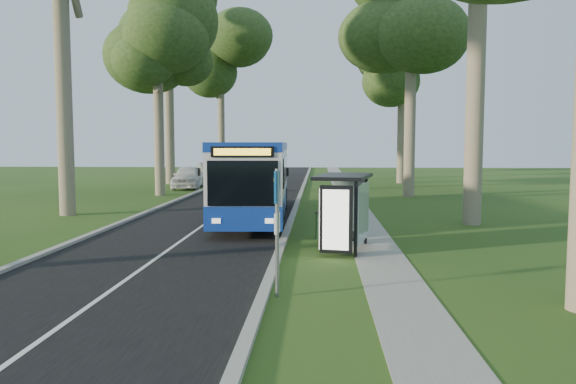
# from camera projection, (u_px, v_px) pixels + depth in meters

# --- Properties ---
(ground) EXTENTS (120.00, 120.00, 0.00)m
(ground) POSITION_uv_depth(u_px,v_px,m) (281.00, 250.00, 17.61)
(ground) COLOR #264816
(ground) RESTS_ON ground
(road) EXTENTS (7.00, 100.00, 0.02)m
(road) POSITION_uv_depth(u_px,v_px,m) (224.00, 211.00, 27.75)
(road) COLOR black
(road) RESTS_ON ground
(kerb_east) EXTENTS (0.25, 100.00, 0.12)m
(kerb_east) POSITION_uv_depth(u_px,v_px,m) (295.00, 210.00, 27.55)
(kerb_east) COLOR #9E9B93
(kerb_east) RESTS_ON ground
(kerb_west) EXTENTS (0.25, 100.00, 0.12)m
(kerb_west) POSITION_uv_depth(u_px,v_px,m) (154.00, 209.00, 27.94)
(kerb_west) COLOR #9E9B93
(kerb_west) RESTS_ON ground
(centre_line) EXTENTS (0.12, 100.00, 0.00)m
(centre_line) POSITION_uv_depth(u_px,v_px,m) (224.00, 210.00, 27.75)
(centre_line) COLOR white
(centre_line) RESTS_ON road
(footpath) EXTENTS (1.50, 100.00, 0.02)m
(footpath) POSITION_uv_depth(u_px,v_px,m) (356.00, 212.00, 27.39)
(footpath) COLOR gray
(footpath) RESTS_ON ground
(bus) EXTENTS (3.24, 12.83, 3.37)m
(bus) POSITION_uv_depth(u_px,v_px,m) (256.00, 179.00, 25.08)
(bus) COLOR silver
(bus) RESTS_ON ground
(bus_stop_sign) EXTENTS (0.12, 0.39, 2.80)m
(bus_stop_sign) POSITION_uv_depth(u_px,v_px,m) (277.00, 218.00, 12.12)
(bus_stop_sign) COLOR gray
(bus_stop_sign) RESTS_ON ground
(bus_shelter) EXTENTS (2.03, 3.00, 2.36)m
(bus_shelter) POSITION_uv_depth(u_px,v_px,m) (349.00, 199.00, 17.11)
(bus_shelter) COLOR black
(bus_shelter) RESTS_ON ground
(litter_bin) EXTENTS (0.56, 0.56, 0.98)m
(litter_bin) POSITION_uv_depth(u_px,v_px,m) (323.00, 226.00, 19.43)
(litter_bin) COLOR black
(litter_bin) RESTS_ON ground
(car_white) EXTENTS (2.46, 5.17, 1.71)m
(car_white) POSITION_uv_depth(u_px,v_px,m) (188.00, 177.00, 41.39)
(car_white) COLOR white
(car_white) RESTS_ON ground
(car_silver) EXTENTS (3.20, 4.84, 1.51)m
(car_silver) POSITION_uv_depth(u_px,v_px,m) (208.00, 170.00, 53.24)
(car_silver) COLOR #999CA0
(car_silver) RESTS_ON ground
(tree_west_c) EXTENTS (5.20, 5.20, 12.88)m
(tree_west_c) POSITION_uv_depth(u_px,v_px,m) (157.00, 44.00, 35.18)
(tree_west_c) COLOR #7A6B56
(tree_west_c) RESTS_ON ground
(tree_west_d) EXTENTS (5.20, 5.20, 18.80)m
(tree_west_d) POSITION_uv_depth(u_px,v_px,m) (167.00, 11.00, 44.86)
(tree_west_d) COLOR #7A6B56
(tree_west_d) RESTS_ON ground
(tree_west_e) EXTENTS (5.20, 5.20, 14.80)m
(tree_west_e) POSITION_uv_depth(u_px,v_px,m) (221.00, 65.00, 54.92)
(tree_west_e) COLOR #7A6B56
(tree_west_e) RESTS_ON ground
(tree_east_c) EXTENTS (5.20, 5.20, 16.02)m
(tree_east_c) POSITION_uv_depth(u_px,v_px,m) (412.00, 3.00, 34.10)
(tree_east_c) COLOR #7A6B56
(tree_east_c) RESTS_ON ground
(tree_east_d) EXTENTS (5.20, 5.20, 14.52)m
(tree_east_d) POSITION_uv_depth(u_px,v_px,m) (403.00, 53.00, 46.07)
(tree_east_d) COLOR #7A6B56
(tree_east_d) RESTS_ON ground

